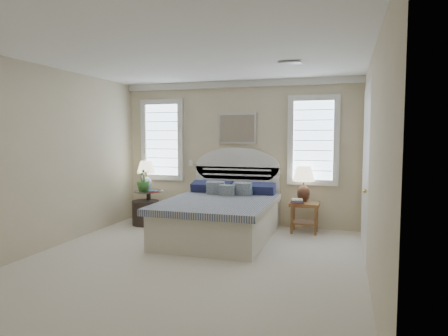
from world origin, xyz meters
TOP-DOWN VIEW (x-y plane):
  - floor at (0.00, 0.00)m, footprint 4.50×5.00m
  - ceiling at (0.00, 0.00)m, footprint 4.50×5.00m
  - wall_back at (0.00, 2.50)m, footprint 4.50×0.02m
  - wall_left at (-2.25, 0.00)m, footprint 0.02×5.00m
  - wall_right at (2.25, 0.00)m, footprint 0.02×5.00m
  - crown_molding at (0.00, 2.46)m, footprint 4.50×0.08m
  - hvac_vent at (1.20, 0.80)m, footprint 0.30×0.20m
  - switch_plate at (-0.95, 2.48)m, footprint 0.08×0.01m
  - window_left at (-1.55, 2.48)m, footprint 0.90×0.06m
  - window_right at (1.40, 2.48)m, footprint 0.90×0.06m
  - painting at (0.00, 2.46)m, footprint 0.74×0.04m
  - closet_door at (2.23, 1.20)m, footprint 0.02×1.80m
  - bed at (0.00, 1.46)m, footprint 1.72×2.28m
  - side_table_left at (-1.65, 2.05)m, footprint 0.56×0.56m
  - nightstand_right at (1.30, 2.15)m, footprint 0.50×0.40m
  - floor_pot at (-1.64, 1.91)m, footprint 0.67×0.67m
  - lamp_left at (-1.71, 2.08)m, footprint 0.46×0.46m
  - lamp_right at (1.27, 2.26)m, footprint 0.42×0.42m
  - potted_plant at (-1.71, 1.96)m, footprint 0.27×0.27m
  - books_left at (-1.43, 1.83)m, footprint 0.18×0.14m
  - books_right at (1.19, 2.00)m, footprint 0.23×0.20m

SIDE VIEW (x-z plane):
  - floor at x=0.00m, z-range -0.01..0.01m
  - floor_pot at x=-1.64m, z-range 0.00..0.46m
  - bed at x=0.00m, z-range -0.35..1.12m
  - nightstand_right at x=1.30m, z-range 0.12..0.65m
  - side_table_left at x=-1.65m, z-range 0.07..0.70m
  - books_right at x=1.19m, z-range 0.53..0.61m
  - books_left at x=-1.43m, z-range 0.63..0.67m
  - potted_plant at x=-1.71m, z-range 0.63..1.08m
  - lamp_right at x=1.27m, z-range 0.60..1.23m
  - lamp_left at x=-1.71m, z-range 0.69..1.27m
  - switch_plate at x=-0.95m, z-range 1.09..1.21m
  - closet_door at x=2.23m, z-range 0.00..2.40m
  - wall_back at x=0.00m, z-range 0.00..2.70m
  - wall_left at x=-2.25m, z-range 0.00..2.70m
  - wall_right at x=2.25m, z-range 0.00..2.70m
  - window_left at x=-1.55m, z-range 0.80..2.40m
  - window_right at x=1.40m, z-range 0.80..2.40m
  - painting at x=0.00m, z-range 1.53..2.11m
  - crown_molding at x=0.00m, z-range 2.58..2.70m
  - hvac_vent at x=1.20m, z-range 2.67..2.69m
  - ceiling at x=0.00m, z-range 2.70..2.71m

